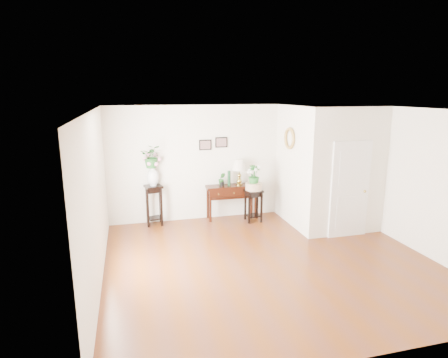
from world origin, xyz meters
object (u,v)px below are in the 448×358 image
object	(u,v)px
console_table	(232,202)
table_lamp	(239,171)
plant_stand_a	(154,205)
plant_stand_b	(253,206)

from	to	relation	value
console_table	table_lamp	distance (m)	0.80
console_table	plant_stand_a	xyz separation A→B (m)	(-1.91, 0.00, 0.05)
console_table	plant_stand_a	size ratio (longest dim) A/B	1.33
table_lamp	plant_stand_b	xyz separation A→B (m)	(0.26, -0.35, -0.81)
plant_stand_b	plant_stand_a	bearing A→B (deg)	171.56
console_table	table_lamp	world-z (taller)	table_lamp
table_lamp	plant_stand_b	bearing A→B (deg)	-53.59
plant_stand_b	table_lamp	bearing A→B (deg)	126.41
table_lamp	plant_stand_b	distance (m)	0.92
table_lamp	plant_stand_a	size ratio (longest dim) A/B	0.67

